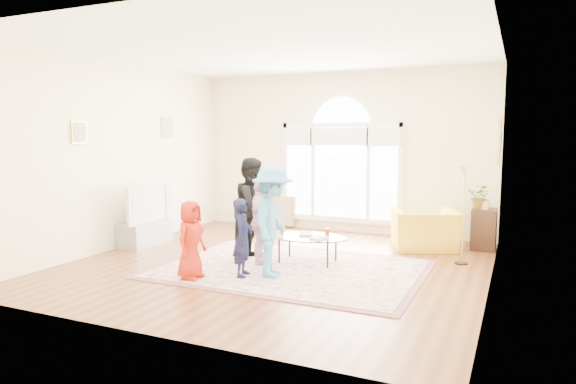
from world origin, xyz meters
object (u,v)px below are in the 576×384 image
at_px(coffee_table, 308,237).
at_px(armchair, 425,230).
at_px(area_rug, 291,268).
at_px(tv_console, 146,233).
at_px(television, 145,203).

relative_size(coffee_table, armchair, 1.16).
xyz_separation_m(area_rug, coffee_table, (0.10, 0.43, 0.39)).
distance_m(area_rug, coffee_table, 0.59).
bearing_deg(coffee_table, tv_console, 176.50).
height_order(tv_console, armchair, armchair).
bearing_deg(area_rug, tv_console, 171.48).
bearing_deg(tv_console, coffee_table, -0.53).
xyz_separation_m(tv_console, coffee_table, (3.14, -0.03, 0.19)).
bearing_deg(television, area_rug, -8.54).
bearing_deg(area_rug, coffee_table, 76.91).
distance_m(area_rug, tv_console, 3.08).
xyz_separation_m(television, armchair, (4.61, 1.66, -0.40)).
bearing_deg(television, coffee_table, -0.54).
height_order(area_rug, armchair, armchair).
xyz_separation_m(area_rug, television, (-3.04, 0.46, 0.74)).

